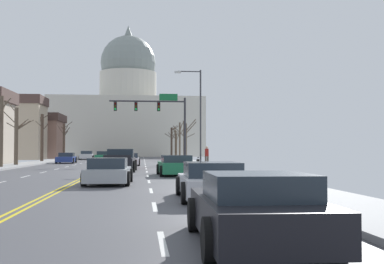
% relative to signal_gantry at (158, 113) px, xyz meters
% --- Properties ---
extents(ground, '(20.00, 180.00, 0.20)m').
position_rel_signal_gantry_xyz_m(ground, '(-4.84, -13.28, -5.31)').
color(ground, '#48484D').
extents(signal_gantry, '(7.91, 0.41, 7.19)m').
position_rel_signal_gantry_xyz_m(signal_gantry, '(0.00, 0.00, 0.00)').
color(signal_gantry, '#28282D').
rests_on(signal_gantry, ground).
extents(street_lamp_right, '(2.34, 0.24, 8.31)m').
position_rel_signal_gantry_xyz_m(street_lamp_right, '(3.07, -8.73, -0.29)').
color(street_lamp_right, '#333338').
rests_on(street_lamp_right, ground).
extents(capitol_building, '(32.75, 21.78, 29.73)m').
position_rel_signal_gantry_xyz_m(capitol_building, '(-4.84, 60.94, 4.18)').
color(capitol_building, beige).
rests_on(capitol_building, ground).
extents(sedan_near_00, '(2.13, 4.54, 1.20)m').
position_rel_signal_gantry_xyz_m(sedan_near_00, '(-2.91, -3.27, -4.78)').
color(sedan_near_00, silver).
rests_on(sedan_near_00, ground).
extents(sedan_near_01, '(1.96, 4.43, 1.22)m').
position_rel_signal_gantry_xyz_m(sedan_near_01, '(-3.23, -10.09, -4.76)').
color(sedan_near_01, '#B71414').
rests_on(sedan_near_01, ground).
extents(pickup_truck_near_02, '(2.34, 5.78, 1.58)m').
position_rel_signal_gantry_xyz_m(pickup_truck_near_02, '(-3.22, -15.62, -4.62)').
color(pickup_truck_near_02, black).
rests_on(pickup_truck_near_02, ground).
extents(sedan_near_03, '(2.22, 4.47, 1.21)m').
position_rel_signal_gantry_xyz_m(sedan_near_03, '(0.34, -21.52, -4.76)').
color(sedan_near_03, '#1E7247').
rests_on(sedan_near_03, ground).
extents(sedan_near_04, '(2.12, 4.54, 1.18)m').
position_rel_signal_gantry_xyz_m(sedan_near_04, '(-3.18, -28.48, -4.78)').
color(sedan_near_04, '#9EA3A8').
rests_on(sedan_near_04, ground).
extents(sedan_near_05, '(2.14, 4.48, 1.16)m').
position_rel_signal_gantry_xyz_m(sedan_near_05, '(0.50, -35.53, -4.78)').
color(sedan_near_05, silver).
rests_on(sedan_near_05, ground).
extents(sedan_near_06, '(2.09, 4.29, 1.18)m').
position_rel_signal_gantry_xyz_m(sedan_near_06, '(0.19, -42.90, -4.77)').
color(sedan_near_06, black).
rests_on(sedan_near_06, ground).
extents(sedan_oncoming_00, '(2.10, 4.52, 1.18)m').
position_rel_signal_gantry_xyz_m(sedan_oncoming_00, '(-10.11, 5.48, -4.78)').
color(sedan_oncoming_00, navy).
rests_on(sedan_oncoming_00, ground).
extents(sedan_oncoming_01, '(2.08, 4.49, 1.31)m').
position_rel_signal_gantry_xyz_m(sedan_oncoming_01, '(-6.62, 13.57, -4.72)').
color(sedan_oncoming_01, '#1E7247').
rests_on(sedan_oncoming_01, ground).
extents(sedan_oncoming_02, '(2.20, 4.53, 1.31)m').
position_rel_signal_gantry_xyz_m(sedan_oncoming_02, '(-10.03, 24.91, -4.72)').
color(sedan_oncoming_02, silver).
rests_on(sedan_oncoming_02, ground).
extents(flank_building_01, '(13.71, 9.62, 7.54)m').
position_rel_signal_gantry_xyz_m(flank_building_01, '(-22.05, 35.10, -1.52)').
color(flank_building_01, '#8C6656').
rests_on(flank_building_01, ground).
extents(flank_building_02, '(10.06, 7.15, 9.57)m').
position_rel_signal_gantry_xyz_m(flank_building_02, '(-21.44, 25.51, -0.50)').
color(flank_building_02, tan).
rests_on(flank_building_02, ground).
extents(bare_tree_00, '(1.97, 2.10, 5.52)m').
position_rel_signal_gantry_xyz_m(bare_tree_00, '(4.07, 23.83, -2.19)').
color(bare_tree_00, brown).
rests_on(bare_tree_00, ground).
extents(bare_tree_01, '(2.19, 1.52, 5.70)m').
position_rel_signal_gantry_xyz_m(bare_tree_01, '(-13.52, 25.79, -2.33)').
color(bare_tree_01, '#423328').
rests_on(bare_tree_01, ground).
extents(bare_tree_02, '(2.63, 1.36, 5.78)m').
position_rel_signal_gantry_xyz_m(bare_tree_02, '(3.75, 39.23, -2.32)').
color(bare_tree_02, '#423328').
rests_on(bare_tree_02, ground).
extents(bare_tree_03, '(2.87, 1.47, 5.58)m').
position_rel_signal_gantry_xyz_m(bare_tree_03, '(-13.23, -4.03, -2.42)').
color(bare_tree_03, brown).
rests_on(bare_tree_03, ground).
extents(bare_tree_04, '(1.40, 2.09, 5.13)m').
position_rel_signal_gantry_xyz_m(bare_tree_04, '(3.89, 29.96, -2.99)').
color(bare_tree_04, '#4C3D2D').
rests_on(bare_tree_04, ground).
extents(bare_tree_05, '(1.60, 2.04, 6.57)m').
position_rel_signal_gantry_xyz_m(bare_tree_05, '(-13.12, -9.54, -2.15)').
color(bare_tree_05, brown).
rests_on(bare_tree_05, ground).
extents(bare_tree_06, '(2.70, 2.36, 4.75)m').
position_rel_signal_gantry_xyz_m(bare_tree_06, '(3.10, 3.43, -2.89)').
color(bare_tree_06, '#4C3D2D').
rests_on(bare_tree_06, ground).
extents(bare_tree_07, '(1.89, 3.12, 6.02)m').
position_rel_signal_gantry_xyz_m(bare_tree_07, '(-13.74, 10.29, -2.22)').
color(bare_tree_07, '#423328').
rests_on(bare_tree_07, ground).
extents(pedestrian_00, '(0.35, 0.34, 1.69)m').
position_rel_signal_gantry_xyz_m(pedestrian_00, '(4.02, -7.83, -4.25)').
color(pedestrian_00, '#4C4238').
rests_on(pedestrian_00, ground).
extents(bicycle_parked, '(0.12, 1.77, 0.85)m').
position_rel_signal_gantry_xyz_m(bicycle_parked, '(2.72, -12.38, -4.84)').
color(bicycle_parked, black).
rests_on(bicycle_parked, ground).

